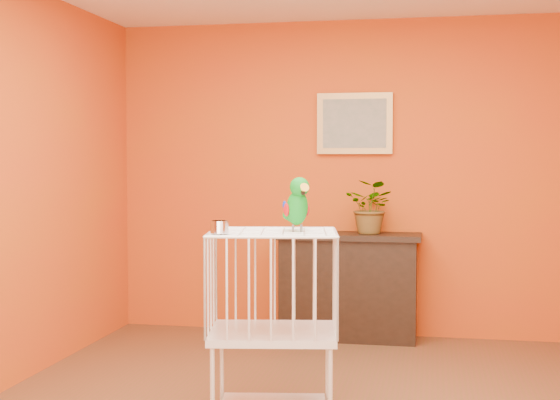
# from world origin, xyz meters

# --- Properties ---
(room_shell) EXTENTS (4.50, 4.50, 4.50)m
(room_shell) POSITION_xyz_m (0.00, 0.00, 1.58)
(room_shell) COLOR #C93D12
(room_shell) RESTS_ON ground
(console_cabinet) EXTENTS (1.16, 0.42, 0.86)m
(console_cabinet) POSITION_xyz_m (-0.03, 2.04, 0.43)
(console_cabinet) COLOR black
(console_cabinet) RESTS_ON ground
(potted_plant) EXTENTS (0.52, 0.54, 0.34)m
(potted_plant) POSITION_xyz_m (0.16, 2.05, 1.03)
(potted_plant) COLOR #26722D
(potted_plant) RESTS_ON console_cabinet
(framed_picture) EXTENTS (0.62, 0.04, 0.50)m
(framed_picture) POSITION_xyz_m (0.00, 2.22, 1.75)
(framed_picture) COLOR #B17F3F
(framed_picture) RESTS_ON room_shell
(birdcage) EXTENTS (0.76, 0.63, 1.06)m
(birdcage) POSITION_xyz_m (-0.22, -0.03, 0.55)
(birdcage) COLOR silver
(birdcage) RESTS_ON ground
(feed_cup) EXTENTS (0.10, 0.10, 0.07)m
(feed_cup) POSITION_xyz_m (-0.47, -0.24, 1.10)
(feed_cup) COLOR silver
(feed_cup) RESTS_ON birdcage
(parrot) EXTENTS (0.20, 0.26, 0.30)m
(parrot) POSITION_xyz_m (-0.09, -0.02, 1.21)
(parrot) COLOR #59544C
(parrot) RESTS_ON birdcage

